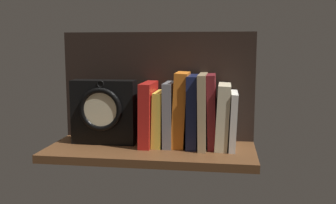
% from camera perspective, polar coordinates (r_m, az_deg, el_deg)
% --- Properties ---
extents(ground_plane, '(0.66, 0.27, 0.03)m').
position_cam_1_polar(ground_plane, '(1.24, -2.58, -7.29)').
color(ground_plane, brown).
extents(back_panel, '(0.66, 0.01, 0.37)m').
position_cam_1_polar(back_panel, '(1.33, -1.55, 2.36)').
color(back_panel, black).
rests_on(back_panel, ground_plane).
extents(book_red_requiem, '(0.04, 0.16, 0.20)m').
position_cam_1_polar(book_red_requiem, '(1.26, -2.91, -1.73)').
color(book_red_requiem, red).
rests_on(book_red_requiem, ground_plane).
extents(book_yellow_seinlanguage, '(0.04, 0.13, 0.18)m').
position_cam_1_polar(book_yellow_seinlanguage, '(1.25, -1.27, -2.43)').
color(book_yellow_seinlanguage, gold).
rests_on(book_yellow_seinlanguage, ground_plane).
extents(book_gray_chess, '(0.03, 0.13, 0.20)m').
position_cam_1_polar(book_gray_chess, '(1.24, 0.20, -1.79)').
color(book_gray_chess, gray).
rests_on(book_gray_chess, ground_plane).
extents(book_orange_pandolfini, '(0.05, 0.12, 0.24)m').
position_cam_1_polar(book_orange_pandolfini, '(1.24, 1.89, -1.10)').
color(book_orange_pandolfini, orange).
rests_on(book_orange_pandolfini, ground_plane).
extents(book_navy_bierce, '(0.03, 0.14, 0.23)m').
position_cam_1_polar(book_navy_bierce, '(1.23, 3.70, -1.35)').
color(book_navy_bierce, '#192147').
rests_on(book_navy_bierce, ground_plane).
extents(book_tan_shortstories, '(0.03, 0.17, 0.23)m').
position_cam_1_polar(book_tan_shortstories, '(1.23, 5.17, -1.27)').
color(book_tan_shortstories, tan).
rests_on(book_tan_shortstories, ground_plane).
extents(book_maroon_dawkins, '(0.03, 0.13, 0.23)m').
position_cam_1_polar(book_maroon_dawkins, '(1.23, 6.47, -1.33)').
color(book_maroon_dawkins, maroon).
rests_on(book_maroon_dawkins, ground_plane).
extents(book_cream_twain, '(0.05, 0.15, 0.20)m').
position_cam_1_polar(book_cream_twain, '(1.23, 8.08, -2.06)').
color(book_cream_twain, beige).
rests_on(book_cream_twain, ground_plane).
extents(book_white_catcher, '(0.03, 0.15, 0.18)m').
position_cam_1_polar(book_white_catcher, '(1.23, 9.56, -2.65)').
color(book_white_catcher, silver).
rests_on(book_white_catcher, ground_plane).
extents(framed_clock, '(0.21, 0.07, 0.21)m').
position_cam_1_polar(framed_clock, '(1.28, -9.47, -1.40)').
color(framed_clock, black).
rests_on(framed_clock, ground_plane).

